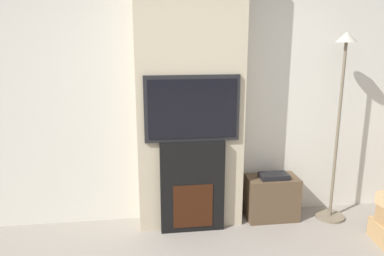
{
  "coord_description": "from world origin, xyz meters",
  "views": [
    {
      "loc": [
        -0.46,
        -1.63,
        1.85
      ],
      "look_at": [
        0.0,
        1.71,
        1.03
      ],
      "focal_mm": 35.0,
      "sensor_mm": 36.0,
      "label": 1
    }
  ],
  "objects_px": {
    "fireplace": "(192,186)",
    "media_stand": "(272,197)",
    "floor_lamp": "(340,110)",
    "television": "(192,108)"
  },
  "relations": [
    {
      "from": "fireplace",
      "to": "media_stand",
      "type": "xyz_separation_m",
      "value": [
        0.85,
        0.11,
        -0.21
      ]
    },
    {
      "from": "floor_lamp",
      "to": "media_stand",
      "type": "bearing_deg",
      "value": 172.54
    },
    {
      "from": "floor_lamp",
      "to": "media_stand",
      "type": "height_order",
      "value": "floor_lamp"
    },
    {
      "from": "floor_lamp",
      "to": "media_stand",
      "type": "xyz_separation_m",
      "value": [
        -0.62,
        0.08,
        -0.92
      ]
    },
    {
      "from": "floor_lamp",
      "to": "television",
      "type": "bearing_deg",
      "value": -178.61
    },
    {
      "from": "fireplace",
      "to": "media_stand",
      "type": "relative_size",
      "value": 1.73
    },
    {
      "from": "fireplace",
      "to": "media_stand",
      "type": "bearing_deg",
      "value": 7.66
    },
    {
      "from": "fireplace",
      "to": "floor_lamp",
      "type": "height_order",
      "value": "floor_lamp"
    },
    {
      "from": "fireplace",
      "to": "floor_lamp",
      "type": "distance_m",
      "value": 1.63
    },
    {
      "from": "fireplace",
      "to": "media_stand",
      "type": "distance_m",
      "value": 0.88
    }
  ]
}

